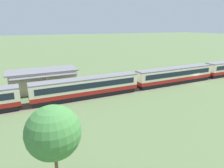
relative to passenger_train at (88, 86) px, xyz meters
The scene contains 5 objects.
ground_plane 27.75m from the passenger_train, ahead, with size 600.00×600.00×0.00m, color #566B42.
passenger_train is the anchor object (origin of this frame).
railway_track 2.25m from the passenger_train, behind, with size 143.25×3.60×0.04m.
station_building 11.40m from the passenger_train, 129.08° to the left, with size 14.51×7.67×4.43m.
yard_tree_0 22.84m from the passenger_train, 116.22° to the right, with size 4.56×4.56×7.51m.
Camera 1 is at (-39.64, -33.69, 13.54)m, focal length 32.00 mm.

